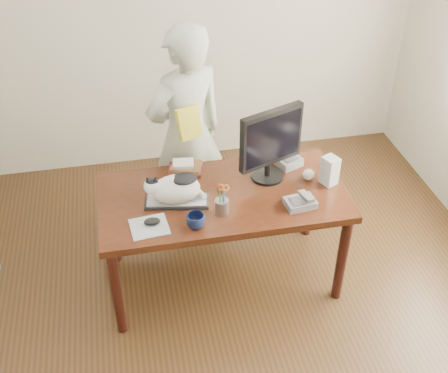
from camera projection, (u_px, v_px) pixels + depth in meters
room at (246, 171)px, 2.80m from camera, size 4.50×4.50×4.50m
desk at (220, 205)px, 3.78m from camera, size 1.60×0.80×0.75m
keyboard at (177, 201)px, 3.55m from camera, size 0.42×0.22×0.02m
cat at (174, 188)px, 3.49m from camera, size 0.40×0.24×0.22m
monitor at (271, 142)px, 3.60m from camera, size 0.44×0.29×0.52m
pen_cup at (222, 205)px, 3.44m from camera, size 0.11×0.11×0.22m
mousepad at (149, 227)px, 3.37m from camera, size 0.24×0.22×0.01m
mouse at (152, 221)px, 3.38m from camera, size 0.11×0.08×0.04m
coffee_mug at (196, 221)px, 3.35m from camera, size 0.16×0.16×0.09m
phone at (301, 202)px, 3.52m from camera, size 0.20×0.17×0.09m
speaker at (330, 171)px, 3.68m from camera, size 0.12×0.13×0.20m
baseball at (308, 175)px, 3.74m from camera, size 0.08×0.08×0.08m
book_stack at (185, 168)px, 3.81m from camera, size 0.25×0.21×0.08m
calculator at (285, 159)px, 3.91m from camera, size 0.23×0.26×0.07m
person at (186, 136)px, 4.03m from camera, size 0.72×0.61×1.69m
held_book at (189, 123)px, 3.77m from camera, size 0.18×0.15×0.22m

